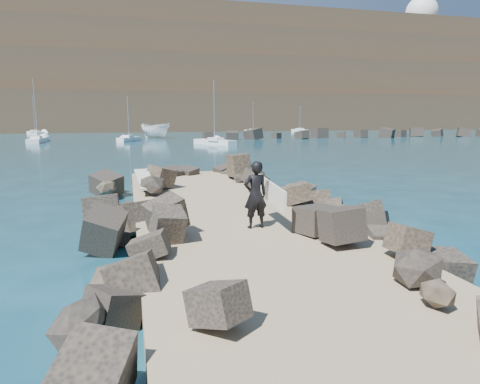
{
  "coord_description": "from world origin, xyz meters",
  "views": [
    {
      "loc": [
        -3.1,
        -12.93,
        3.68
      ],
      "look_at": [
        0.0,
        -1.0,
        1.5
      ],
      "focal_mm": 32.0,
      "sensor_mm": 36.0,
      "label": 1
    }
  ],
  "objects": [
    {
      "name": "jetty",
      "position": [
        0.0,
        -2.0,
        0.3
      ],
      "size": [
        6.0,
        26.0,
        0.6
      ],
      "primitive_type": "cube",
      "color": "#8C7759",
      "rests_on": "ground"
    },
    {
      "name": "riprap_right",
      "position": [
        2.9,
        -1.5,
        0.5
      ],
      "size": [
        2.6,
        22.0,
        1.0
      ],
      "primitive_type": "cube",
      "color": "black",
      "rests_on": "ground"
    },
    {
      "name": "sailboat_b",
      "position": [
        -3.0,
        53.26,
        0.35
      ],
      "size": [
        3.66,
        5.37,
        6.76
      ],
      "color": "white",
      "rests_on": "ground"
    },
    {
      "name": "headland_buildings",
      "position": [
        16.81,
        152.19,
        33.97
      ],
      "size": [
        137.5,
        30.5,
        5.0
      ],
      "color": "white",
      "rests_on": "headland"
    },
    {
      "name": "riprap_left",
      "position": [
        -2.9,
        -1.5,
        0.5
      ],
      "size": [
        2.6,
        22.0,
        1.0
      ],
      "primitive_type": "cube",
      "color": "black",
      "rests_on": "ground"
    },
    {
      "name": "breakwater_secondary",
      "position": [
        35.0,
        55.0,
        0.6
      ],
      "size": [
        52.0,
        4.0,
        1.2
      ],
      "primitive_type": "cube",
      "color": "black",
      "rests_on": "ground"
    },
    {
      "name": "radome",
      "position": [
        116.09,
        148.33,
        43.8
      ],
      "size": [
        12.82,
        12.82,
        20.3
      ],
      "color": "white",
      "rests_on": "headland"
    },
    {
      "name": "surfboard_resting",
      "position": [
        -2.54,
        4.81,
        1.04
      ],
      "size": [
        0.77,
        2.4,
        0.08
      ],
      "primitive_type": "cube",
      "rotation": [
        0.0,
        0.0,
        0.08
      ],
      "color": "beige",
      "rests_on": "riprap_left"
    },
    {
      "name": "ground",
      "position": [
        0.0,
        0.0,
        0.0
      ],
      "size": [
        800.0,
        800.0,
        0.0
      ],
      "primitive_type": "plane",
      "color": "#0F384C",
      "rests_on": "ground"
    },
    {
      "name": "sailboat_c",
      "position": [
        7.94,
        42.97,
        0.35
      ],
      "size": [
        4.79,
        6.91,
        8.51
      ],
      "color": "white",
      "rests_on": "ground"
    },
    {
      "name": "sailboat_e",
      "position": [
        -21.55,
        83.14,
        0.35
      ],
      "size": [
        4.44,
        6.58,
        8.1
      ],
      "color": "white",
      "rests_on": "ground"
    },
    {
      "name": "sailboat_a",
      "position": [
        -15.65,
        53.61,
        0.35
      ],
      "size": [
        1.69,
        7.59,
        9.09
      ],
      "color": "white",
      "rests_on": "ground"
    },
    {
      "name": "surfer_with_board",
      "position": [
        0.31,
        -1.76,
        1.55
      ],
      "size": [
        0.85,
        2.33,
        1.88
      ],
      "color": "black",
      "rests_on": "jetty"
    },
    {
      "name": "headland",
      "position": [
        10.0,
        160.0,
        16.0
      ],
      "size": [
        360.0,
        140.0,
        32.0
      ],
      "primitive_type": "cube",
      "color": "#2D4919",
      "rests_on": "ground"
    },
    {
      "name": "boat_imported",
      "position": [
        1.51,
        62.46,
        1.31
      ],
      "size": [
        6.08,
        6.99,
        2.62
      ],
      "primitive_type": "imported",
      "rotation": [
        0.0,
        0.0,
        0.63
      ],
      "color": "white",
      "rests_on": "ground"
    },
    {
      "name": "sailboat_f",
      "position": [
        36.77,
        83.51,
        0.35
      ],
      "size": [
        2.62,
        5.23,
        6.39
      ],
      "color": "white",
      "rests_on": "ground"
    },
    {
      "name": "sailboat_d",
      "position": [
        24.24,
        80.52,
        0.35
      ],
      "size": [
        2.75,
        5.89,
        7.09
      ],
      "color": "white",
      "rests_on": "ground"
    }
  ]
}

